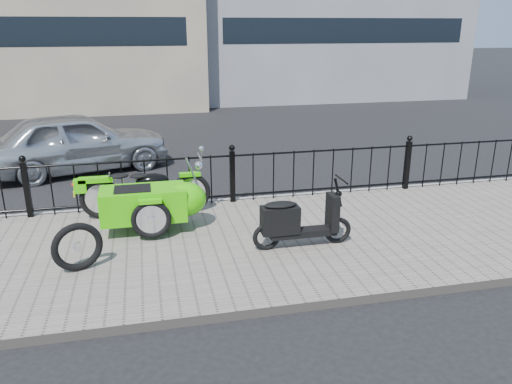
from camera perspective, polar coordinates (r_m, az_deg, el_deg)
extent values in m
plane|color=black|center=(8.11, -1.03, -4.88)|extent=(120.00, 120.00, 0.00)
cube|color=#6E655D|center=(7.64, -0.26, -5.92)|extent=(30.00, 3.80, 0.12)
cube|color=gray|center=(9.41, -2.82, -1.13)|extent=(30.00, 0.10, 0.12)
cylinder|color=black|center=(9.00, -2.76, 4.16)|extent=(14.00, 0.04, 0.04)
cylinder|color=black|center=(9.22, -2.69, -0.36)|extent=(14.00, 0.04, 0.04)
cube|color=black|center=(9.20, -24.71, 0.23)|extent=(0.09, 0.09, 0.96)
sphere|color=black|center=(9.06, -25.16, 3.47)|extent=(0.11, 0.11, 0.11)
cube|color=black|center=(9.11, -2.72, 1.78)|extent=(0.09, 0.09, 0.96)
sphere|color=black|center=(8.97, -2.77, 5.09)|extent=(0.11, 0.11, 0.11)
cube|color=black|center=(10.28, 16.88, 2.95)|extent=(0.09, 0.09, 0.96)
sphere|color=black|center=(10.16, 17.16, 5.88)|extent=(0.11, 0.11, 0.11)
cube|color=black|center=(19.83, -27.00, 16.00)|extent=(12.50, 0.06, 1.00)
cube|color=black|center=(22.02, 10.45, 17.68)|extent=(10.50, 0.06, 1.00)
torus|color=black|center=(8.72, -7.47, -0.06)|extent=(0.69, 0.09, 0.69)
torus|color=black|center=(8.73, -17.32, -0.76)|extent=(0.69, 0.09, 0.69)
torus|color=black|center=(7.62, -11.87, -3.11)|extent=(0.60, 0.08, 0.60)
cube|color=gray|center=(8.68, -12.41, -0.29)|extent=(0.34, 0.22, 0.24)
cylinder|color=black|center=(8.70, -12.38, -0.72)|extent=(1.40, 0.04, 0.04)
ellipsoid|color=black|center=(8.61, -11.72, 1.28)|extent=(0.54, 0.29, 0.26)
cylinder|color=silver|center=(8.56, -6.45, 3.96)|extent=(0.03, 0.56, 0.03)
cylinder|color=silver|center=(8.63, -7.16, 1.91)|extent=(0.25, 0.04, 0.59)
sphere|color=silver|center=(8.59, -6.55, 3.05)|extent=(0.15, 0.15, 0.15)
cube|color=#3BD006|center=(8.62, -7.57, 2.02)|extent=(0.36, 0.12, 0.06)
cube|color=#3BD006|center=(8.63, -17.86, 1.35)|extent=(0.55, 0.16, 0.08)
ellipsoid|color=black|center=(8.58, -13.23, 1.81)|extent=(0.31, 0.22, 0.08)
ellipsoid|color=black|center=(8.59, -15.37, 1.79)|extent=(0.31, 0.22, 0.08)
sphere|color=red|center=(8.69, -20.11, 0.81)|extent=(0.07, 0.07, 0.07)
cube|color=yellow|center=(8.84, -20.04, -0.12)|extent=(0.02, 0.14, 0.10)
cube|color=#3BD006|center=(7.94, -12.73, -1.30)|extent=(1.30, 0.62, 0.50)
ellipsoid|color=#3BD006|center=(7.95, -8.06, -0.80)|extent=(0.65, 0.60, 0.54)
cube|color=black|center=(7.87, -13.93, 0.20)|extent=(0.55, 0.43, 0.06)
cube|color=#3BD006|center=(7.52, -12.02, -1.05)|extent=(0.34, 0.11, 0.06)
torus|color=black|center=(7.54, 9.34, -4.32)|extent=(0.41, 0.07, 0.41)
torus|color=black|center=(7.22, 1.20, -5.12)|extent=(0.41, 0.07, 0.41)
cube|color=black|center=(7.36, 5.36, -4.62)|extent=(1.00, 0.22, 0.10)
cube|color=black|center=(7.18, 2.76, -3.19)|extent=(0.55, 0.26, 0.40)
ellipsoid|color=black|center=(7.09, 2.79, -1.47)|extent=(0.47, 0.23, 0.09)
cube|color=black|center=(7.40, 8.74, -2.29)|extent=(0.12, 0.30, 0.55)
cylinder|color=black|center=(7.33, 9.36, -0.06)|extent=(0.15, 0.04, 0.44)
cylinder|color=black|center=(7.28, 9.73, 1.45)|extent=(0.03, 0.44, 0.03)
torus|color=black|center=(6.99, -19.73, -5.94)|extent=(0.66, 0.32, 0.67)
imported|color=silver|center=(12.14, -19.77, 5.40)|extent=(4.35, 2.75, 1.38)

